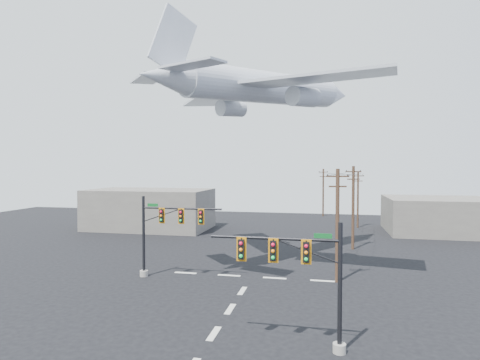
% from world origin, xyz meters
% --- Properties ---
extents(ground, '(120.00, 120.00, 0.00)m').
position_xyz_m(ground, '(0.00, 0.00, 0.00)').
color(ground, black).
rests_on(ground, ground).
extents(lane_markings, '(14.00, 21.20, 0.01)m').
position_xyz_m(lane_markings, '(0.00, 5.33, 0.01)').
color(lane_markings, beige).
rests_on(lane_markings, ground).
extents(signal_mast_near, '(7.13, 0.74, 6.72)m').
position_xyz_m(signal_mast_near, '(5.19, -1.00, 3.83)').
color(signal_mast_near, gray).
rests_on(signal_mast_near, ground).
extents(signal_mast_far, '(7.34, 0.77, 6.97)m').
position_xyz_m(signal_mast_far, '(-7.40, 10.17, 3.97)').
color(signal_mast_far, gray).
rests_on(signal_mast_far, ground).
extents(utility_pole_a, '(1.85, 0.51, 9.35)m').
position_xyz_m(utility_pole_a, '(7.16, 11.91, 4.89)').
color(utility_pole_a, '#49301F').
rests_on(utility_pole_a, ground).
extents(utility_pole_b, '(1.82, 0.91, 9.57)m').
position_xyz_m(utility_pole_b, '(9.32, 25.69, 5.01)').
color(utility_pole_b, '#49301F').
rests_on(utility_pole_b, ground).
extents(utility_pole_c, '(1.77, 0.29, 8.62)m').
position_xyz_m(utility_pole_c, '(11.17, 42.66, 4.51)').
color(utility_pole_c, '#49301F').
rests_on(utility_pole_c, ground).
extents(utility_pole_d, '(1.77, 0.85, 9.03)m').
position_xyz_m(utility_pole_d, '(5.84, 56.25, 4.73)').
color(utility_pole_d, '#49301F').
rests_on(utility_pole_d, ground).
extents(power_lines, '(6.97, 44.35, 0.64)m').
position_xyz_m(power_lines, '(9.07, 34.36, 8.45)').
color(power_lines, black).
extents(airliner, '(22.35, 24.76, 7.42)m').
position_xyz_m(airliner, '(0.60, 16.66, 17.03)').
color(airliner, silver).
extents(building_left, '(18.00, 10.00, 6.00)m').
position_xyz_m(building_left, '(-20.00, 35.00, 3.00)').
color(building_left, '#68645B').
rests_on(building_left, ground).
extents(building_right, '(14.00, 12.00, 5.00)m').
position_xyz_m(building_right, '(22.00, 40.00, 2.50)').
color(building_right, '#68645B').
rests_on(building_right, ground).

